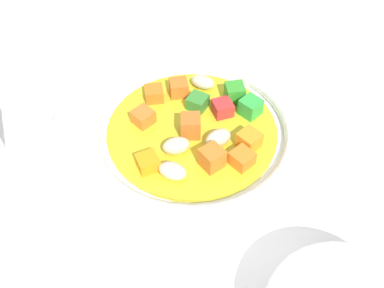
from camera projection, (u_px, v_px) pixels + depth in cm
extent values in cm
cube|color=silver|center=(192.00, 168.00, 41.39)|extent=(140.00, 140.00, 2.00)
cylinder|color=white|center=(192.00, 147.00, 39.00)|extent=(19.10, 19.10, 4.34)
torus|color=white|center=(192.00, 128.00, 37.05)|extent=(19.37, 19.37, 1.42)
cylinder|color=gold|center=(192.00, 130.00, 37.22)|extent=(15.35, 15.35, 0.40)
ellipsoid|color=beige|center=(218.00, 138.00, 35.27)|extent=(2.72, 2.80, 1.51)
cube|color=orange|center=(154.00, 94.00, 39.19)|extent=(2.16, 2.16, 1.27)
cube|color=#36832F|center=(195.00, 102.00, 38.48)|extent=(2.15, 2.15, 1.24)
cube|color=red|center=(222.00, 108.00, 37.87)|extent=(2.32, 2.32, 1.32)
ellipsoid|color=beige|center=(176.00, 146.00, 34.75)|extent=(2.42, 2.81, 1.45)
cube|color=orange|center=(249.00, 140.00, 35.09)|extent=(2.38, 2.38, 1.55)
cube|color=orange|center=(188.00, 125.00, 35.93)|extent=(2.00, 2.00, 1.99)
cube|color=green|center=(235.00, 93.00, 38.87)|extent=(2.17, 2.17, 1.77)
cube|color=green|center=(250.00, 107.00, 37.73)|extent=(2.36, 2.36, 1.62)
cube|color=orange|center=(144.00, 115.00, 37.27)|extent=(2.36, 2.36, 1.31)
cube|color=orange|center=(212.00, 158.00, 33.63)|extent=(2.40, 2.40, 1.83)
cube|color=orange|center=(148.00, 163.00, 33.69)|extent=(2.37, 2.37, 1.22)
ellipsoid|color=beige|center=(172.00, 171.00, 33.06)|extent=(2.01, 2.66, 1.32)
ellipsoid|color=beige|center=(202.00, 82.00, 40.38)|extent=(2.10, 2.70, 1.19)
cube|color=orange|center=(179.00, 88.00, 39.57)|extent=(2.18, 2.18, 1.51)
cube|color=orange|center=(242.00, 158.00, 33.94)|extent=(2.38, 2.38, 1.29)
cylinder|color=silver|center=(127.00, 51.00, 51.95)|extent=(13.74, 6.11, 0.78)
ellipsoid|color=silver|center=(39.00, 121.00, 43.55)|extent=(4.42, 3.51, 1.10)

